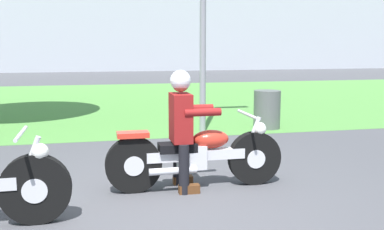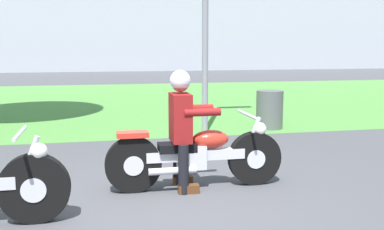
{
  "view_description": "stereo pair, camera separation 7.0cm",
  "coord_description": "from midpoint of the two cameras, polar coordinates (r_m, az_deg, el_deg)",
  "views": [
    {
      "loc": [
        -0.69,
        -4.47,
        1.68
      ],
      "look_at": [
        0.51,
        0.78,
        0.85
      ],
      "focal_mm": 42.16,
      "sensor_mm": 36.0,
      "label": 1
    },
    {
      "loc": [
        -0.62,
        -4.48,
        1.68
      ],
      "look_at": [
        0.51,
        0.78,
        0.85
      ],
      "focal_mm": 42.16,
      "sensor_mm": 36.0,
      "label": 2
    }
  ],
  "objects": [
    {
      "name": "rider_lead",
      "position": [
        5.22,
        -1.63,
        -0.71
      ],
      "size": [
        0.55,
        0.48,
        1.4
      ],
      "rotation": [
        0.0,
        0.0,
        -0.01
      ],
      "color": "black",
      "rests_on": "ground"
    },
    {
      "name": "grass_verge",
      "position": [
        14.12,
        -10.09,
        1.79
      ],
      "size": [
        60.0,
        12.0,
        0.01
      ],
      "primitive_type": "cube",
      "color": "#549342",
      "rests_on": "ground"
    },
    {
      "name": "motorcycle_lead",
      "position": [
        5.34,
        0.17,
        -5.15
      ],
      "size": [
        2.12,
        0.66,
        0.88
      ],
      "rotation": [
        0.0,
        0.0,
        -0.01
      ],
      "color": "black",
      "rests_on": "ground"
    },
    {
      "name": "trash_can",
      "position": [
        9.34,
        9.25,
        0.7
      ],
      "size": [
        0.54,
        0.54,
        0.78
      ],
      "primitive_type": "cylinder",
      "color": "#595E5B",
      "rests_on": "ground"
    },
    {
      "name": "ground",
      "position": [
        4.83,
        -4.34,
        -11.62
      ],
      "size": [
        120.0,
        120.0,
        0.0
      ],
      "primitive_type": "plane",
      "color": "#4C4C51"
    }
  ]
}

